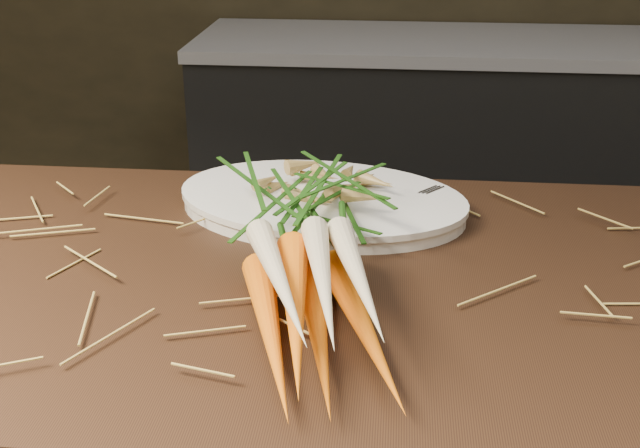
% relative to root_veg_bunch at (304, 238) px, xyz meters
% --- Properties ---
extents(back_counter, '(1.82, 0.62, 0.84)m').
position_rel_root_veg_bunch_xyz_m(back_counter, '(0.33, 1.88, -0.53)').
color(back_counter, black).
rests_on(back_counter, ground).
extents(straw_bedding, '(1.40, 0.60, 0.02)m').
position_rel_root_veg_bunch_xyz_m(straw_bedding, '(0.03, 0.00, -0.04)').
color(straw_bedding, '#AB9041').
rests_on(straw_bedding, main_counter).
extents(root_veg_bunch, '(0.28, 0.57, 0.10)m').
position_rel_root_veg_bunch_xyz_m(root_veg_bunch, '(0.00, 0.00, 0.00)').
color(root_veg_bunch, orange).
rests_on(root_veg_bunch, main_counter).
extents(serving_platter, '(0.47, 0.36, 0.02)m').
position_rel_root_veg_bunch_xyz_m(serving_platter, '(0.00, 0.20, -0.04)').
color(serving_platter, white).
rests_on(serving_platter, main_counter).
extents(roasted_veg_heap, '(0.23, 0.19, 0.05)m').
position_rel_root_veg_bunch_xyz_m(roasted_veg_heap, '(0.00, 0.20, -0.00)').
color(roasted_veg_heap, olive).
rests_on(roasted_veg_heap, serving_platter).
extents(serving_fork, '(0.11, 0.13, 0.00)m').
position_rel_root_veg_bunch_xyz_m(serving_fork, '(0.15, 0.16, -0.03)').
color(serving_fork, silver).
rests_on(serving_fork, serving_platter).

